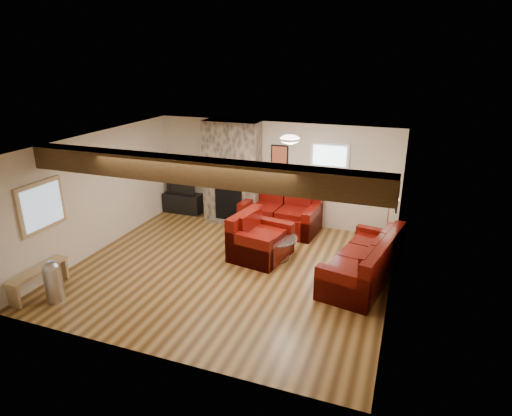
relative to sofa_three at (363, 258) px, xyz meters
The scene contains 18 objects.
room 2.65m from the sofa_three, 169.33° to the right, with size 8.00×8.00×8.00m.
oak_beam 3.55m from the sofa_three, 145.30° to the right, with size 6.00×0.36×0.38m, color #32210F.
chimney_breast 4.10m from the sofa_three, 149.82° to the left, with size 1.40×0.67×2.50m.
back_window 2.75m from the sofa_three, 116.74° to the left, with size 0.90×0.08×1.10m, color white, non-canonical shape.
hatch_window 5.87m from the sofa_three, 160.12° to the right, with size 0.08×1.00×0.90m, color tan, non-canonical shape.
ceiling_dome 2.59m from the sofa_three, 164.69° to the left, with size 0.40×0.40×0.18m, color white, non-canonical shape.
artwork_back 3.47m from the sofa_three, 136.09° to the left, with size 0.42×0.06×0.52m, color black, non-canonical shape.
artwork_right 1.41m from the sofa_three, 19.22° to the right, with size 0.06×0.55×0.42m, color black, non-canonical shape.
sofa_three is the anchor object (origin of this frame).
loveseat 2.77m from the sofa_three, 140.54° to the left, with size 1.79×1.03×0.95m, color #440904, non-canonical shape.
armchair_red 2.10m from the sofa_three, behind, with size 1.15×1.00×0.93m, color #440904, non-canonical shape.
coffee_table 1.84m from the sofa_three, behind, with size 0.95×0.95×0.49m.
tv_cabinet 5.35m from the sofa_three, 157.30° to the left, with size 1.03×0.41×0.51m, color black.
television 5.35m from the sofa_three, 157.30° to the left, with size 0.80×0.10×0.46m, color black.
floor_lamp 1.63m from the sofa_three, 76.98° to the left, with size 0.37×0.37×1.45m.
pine_bench 5.84m from the sofa_three, 155.52° to the right, with size 0.27×1.17×0.44m, color tan, non-canonical shape.
pedal_bin 5.46m from the sofa_three, 152.15° to the right, with size 0.30×0.30×0.76m, color #AEAEB3, non-canonical shape.
coal_bucket 3.36m from the sofa_three, 153.52° to the left, with size 0.34×0.34×0.32m, color gray, non-canonical shape.
Camera 1 is at (3.08, -6.89, 4.00)m, focal length 30.00 mm.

